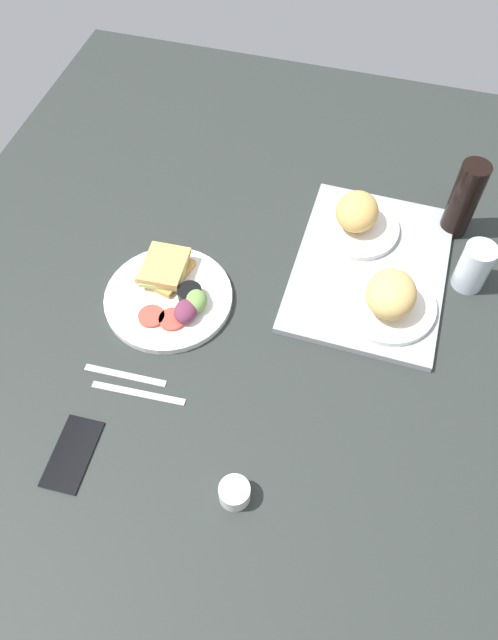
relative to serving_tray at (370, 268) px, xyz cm
name	(u,v)px	position (x,y,z in cm)	size (l,w,h in cm)	color
ground_plane	(238,324)	(20.99, -24.81, -2.30)	(190.00, 150.00, 3.00)	#282D2B
serving_tray	(370,268)	(0.00, 0.00, 0.00)	(45.00, 33.00, 1.60)	#9EA0A3
bread_plate_near	(357,218)	(-10.30, -5.43, 4.27)	(19.52, 19.52, 9.06)	white
bread_plate_far	(390,298)	(10.60, 5.02, 4.55)	(20.64, 20.64, 9.62)	white
plate_with_salad	(171,293)	(19.42, -40.35, 0.94)	(27.71, 27.71, 5.40)	white
drinking_glass	(474,267)	(-2.25, 21.26, 4.95)	(6.87, 6.87, 11.50)	silver
soda_bottle	(464,200)	(-17.71, 16.83, 8.91)	(6.40, 6.40, 19.42)	black
espresso_cup	(235,493)	(57.46, -14.75, 1.20)	(5.60, 5.60, 4.00)	silver
fork	(125,375)	(40.08, -42.77, -0.55)	(17.00, 1.40, 0.50)	#B7B7BC
knife	(138,393)	(43.08, -38.77, -0.55)	(19.00, 1.40, 0.50)	#B7B7BC
cell_phone	(72,453)	(58.03, -45.86, -0.40)	(14.40, 7.20, 0.80)	black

